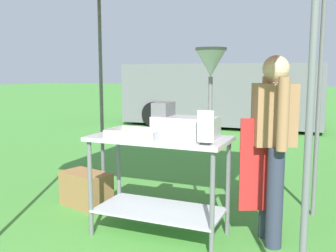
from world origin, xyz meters
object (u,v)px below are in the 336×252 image
(donut_cart, at_px, (159,165))
(donut_fryer, at_px, (192,106))
(supply_crate, at_px, (86,189))
(donut_tray, at_px, (137,135))
(menu_sign, at_px, (205,130))
(van_grey, at_px, (222,94))
(vendor, at_px, (272,140))

(donut_cart, distance_m, donut_fryer, 0.61)
(donut_cart, relative_size, supply_crate, 1.97)
(donut_cart, xyz_separation_m, donut_tray, (-0.17, -0.10, 0.28))
(menu_sign, distance_m, van_grey, 7.73)
(donut_tray, bearing_deg, donut_fryer, 20.10)
(vendor, bearing_deg, supply_crate, 175.89)
(donut_cart, distance_m, van_grey, 7.43)
(menu_sign, height_order, van_grey, van_grey)
(donut_cart, distance_m, vendor, 1.00)
(donut_fryer, xyz_separation_m, vendor, (0.67, 0.17, -0.28))
(menu_sign, distance_m, vendor, 0.64)
(supply_crate, relative_size, van_grey, 0.12)
(donut_cart, bearing_deg, vendor, 14.06)
(donut_fryer, height_order, menu_sign, donut_fryer)
(donut_fryer, bearing_deg, supply_crate, 166.64)
(donut_fryer, bearing_deg, van_grey, 102.77)
(donut_tray, xyz_separation_m, donut_fryer, (0.45, 0.16, 0.26))
(vendor, bearing_deg, donut_cart, -165.94)
(donut_fryer, distance_m, vendor, 0.74)
(supply_crate, distance_m, van_grey, 6.96)
(donut_fryer, bearing_deg, vendor, 14.64)
(vendor, xyz_separation_m, supply_crate, (-2.00, 0.14, -0.71))
(donut_fryer, height_order, vendor, donut_fryer)
(vendor, bearing_deg, van_grey, 108.08)
(van_grey, bearing_deg, supply_crate, -87.48)
(vendor, xyz_separation_m, van_grey, (-2.31, 7.06, -0.03))
(donut_tray, height_order, menu_sign, menu_sign)
(vendor, height_order, supply_crate, vendor)
(van_grey, bearing_deg, donut_cart, -79.42)
(donut_cart, height_order, menu_sign, menu_sign)
(donut_cart, bearing_deg, donut_fryer, 12.66)
(donut_cart, distance_m, menu_sign, 0.65)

